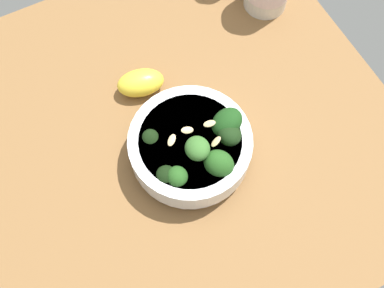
# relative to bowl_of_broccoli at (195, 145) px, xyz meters

# --- Properties ---
(ground_plane) EXTENTS (0.68, 0.68, 0.05)m
(ground_plane) POSITION_rel_bowl_of_broccoli_xyz_m (-0.01, 0.05, -0.06)
(ground_plane) COLOR brown
(bowl_of_broccoli) EXTENTS (0.18, 0.18, 0.09)m
(bowl_of_broccoli) POSITION_rel_bowl_of_broccoli_xyz_m (0.00, 0.00, 0.00)
(bowl_of_broccoli) COLOR white
(bowl_of_broccoli) RESTS_ON ground_plane
(lemon_wedge) EXTENTS (0.08, 0.06, 0.04)m
(lemon_wedge) POSITION_rel_bowl_of_broccoli_xyz_m (-0.02, 0.14, -0.02)
(lemon_wedge) COLOR yellow
(lemon_wedge) RESTS_ON ground_plane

